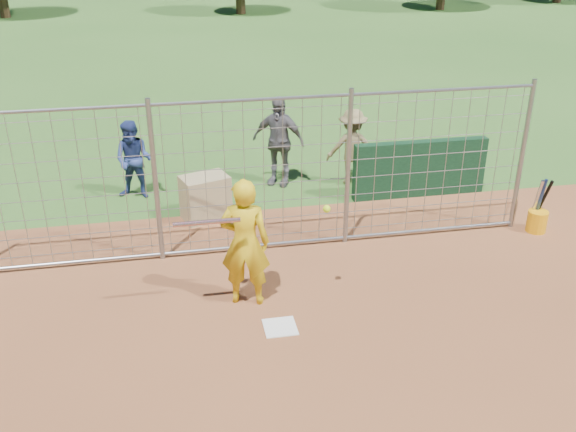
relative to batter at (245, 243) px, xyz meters
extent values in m
plane|color=#2D591E|center=(0.35, -0.53, -0.93)|extent=(100.00, 100.00, 0.00)
cube|color=silver|center=(0.35, -0.73, -0.92)|extent=(0.43, 0.43, 0.02)
cube|color=#11381E|center=(3.75, 3.07, -0.38)|extent=(2.60, 0.20, 1.10)
imported|color=gold|center=(0.00, 0.00, 0.00)|extent=(0.77, 0.60, 1.86)
imported|color=navy|center=(-1.58, 4.02, -0.18)|extent=(0.87, 0.77, 1.51)
imported|color=#56555A|center=(1.20, 4.17, -0.03)|extent=(1.13, 0.91, 1.80)
imported|color=olive|center=(2.63, 3.90, -0.16)|extent=(1.07, 0.71, 1.54)
cube|color=tan|center=(-0.35, 2.83, -0.53)|extent=(0.93, 0.77, 0.80)
cylinder|color=silver|center=(-0.51, -0.26, 0.49)|extent=(0.86, 0.06, 0.06)
sphere|color=#CFFB1A|center=(1.09, -0.16, 0.49)|extent=(0.10, 0.10, 0.10)
cylinder|color=#F6A20C|center=(5.18, 1.22, -0.74)|extent=(0.34, 0.34, 0.38)
cylinder|color=silver|center=(5.13, 1.27, -0.38)|extent=(0.07, 0.25, 0.84)
cylinder|color=navy|center=(5.20, 1.27, -0.38)|extent=(0.06, 0.20, 0.85)
cylinder|color=black|center=(5.25, 1.27, -0.38)|extent=(0.12, 0.31, 0.83)
cylinder|color=gray|center=(-1.15, 1.47, 0.37)|extent=(0.08, 0.08, 2.60)
cylinder|color=gray|center=(1.85, 1.47, 0.37)|extent=(0.08, 0.08, 2.60)
cylinder|color=gray|center=(4.85, 1.47, 0.37)|extent=(0.08, 0.08, 2.60)
cylinder|color=gray|center=(0.35, 1.47, 1.57)|extent=(9.00, 0.05, 0.05)
cylinder|color=gray|center=(0.35, 1.47, -0.85)|extent=(9.00, 0.05, 0.05)
cube|color=gray|center=(0.35, 1.47, 0.32)|extent=(9.00, 0.02, 2.50)
camera|label=1|loc=(-0.88, -7.65, 4.09)|focal=40.00mm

